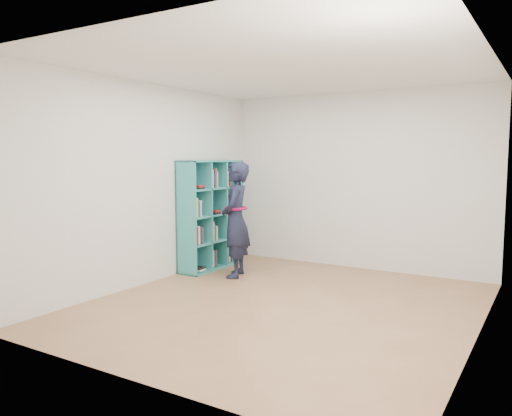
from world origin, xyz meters
The scene contains 9 objects.
floor centered at (0.00, 0.00, 0.00)m, with size 4.50×4.50×0.00m, color olive.
ceiling centered at (0.00, 0.00, 2.60)m, with size 4.50×4.50×0.00m, color white.
wall_left centered at (-2.00, 0.00, 1.30)m, with size 0.02×4.50×2.60m, color silver.
wall_right centered at (2.00, 0.00, 1.30)m, with size 0.02×4.50×2.60m, color silver.
wall_back centered at (0.00, 2.25, 1.30)m, with size 4.00×0.02×2.60m, color silver.
wall_front centered at (0.00, -2.25, 1.30)m, with size 4.00×0.02×2.60m, color silver.
bookshelf centered at (-1.84, 1.12, 0.78)m, with size 0.35×1.20×1.60m.
person centered at (-1.20, 0.85, 0.79)m, with size 0.57×0.68×1.59m.
smartphone centered at (-1.37, 0.88, 0.90)m, with size 0.06×0.08×0.13m.
Camera 1 is at (2.56, -4.81, 1.66)m, focal length 35.00 mm.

